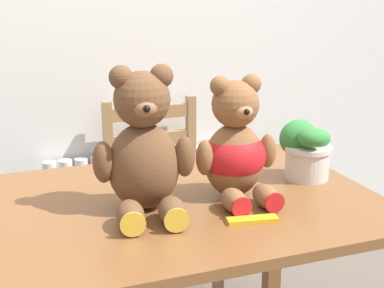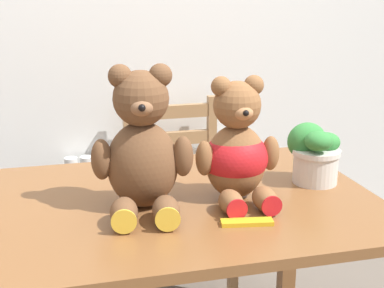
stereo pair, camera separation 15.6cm
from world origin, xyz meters
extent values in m
cylinder|color=silver|center=(-0.32, 1.34, 0.30)|extent=(0.06, 0.06, 0.59)
cylinder|color=silver|center=(-0.25, 1.34, 0.30)|extent=(0.06, 0.06, 0.59)
cylinder|color=silver|center=(-0.18, 1.34, 0.30)|extent=(0.06, 0.06, 0.59)
cylinder|color=silver|center=(-0.11, 1.34, 0.30)|extent=(0.06, 0.06, 0.59)
cylinder|color=silver|center=(-0.04, 1.34, 0.30)|extent=(0.06, 0.06, 0.59)
cylinder|color=silver|center=(0.03, 1.34, 0.30)|extent=(0.06, 0.06, 0.59)
cylinder|color=silver|center=(0.10, 1.34, 0.30)|extent=(0.06, 0.06, 0.59)
cylinder|color=silver|center=(0.17, 1.34, 0.30)|extent=(0.06, 0.06, 0.59)
cylinder|color=silver|center=(0.24, 1.34, 0.30)|extent=(0.06, 0.06, 0.59)
cylinder|color=silver|center=(0.31, 1.34, 0.30)|extent=(0.06, 0.06, 0.59)
cylinder|color=silver|center=(0.38, 1.34, 0.30)|extent=(0.06, 0.06, 0.59)
cylinder|color=silver|center=(0.45, 1.34, 0.30)|extent=(0.06, 0.06, 0.59)
cube|color=silver|center=(0.06, 1.34, 0.02)|extent=(0.85, 0.10, 0.04)
cube|color=brown|center=(0.00, 0.43, 0.70)|extent=(1.15, 0.86, 0.03)
cube|color=brown|center=(-0.53, 0.81, 0.34)|extent=(0.06, 0.06, 0.69)
cube|color=brown|center=(0.53, 0.81, 0.34)|extent=(0.06, 0.06, 0.69)
cube|color=#997047|center=(0.14, 1.12, 0.42)|extent=(0.44, 0.39, 0.03)
cube|color=#997047|center=(0.33, 0.95, 0.20)|extent=(0.04, 0.04, 0.40)
cube|color=#997047|center=(-0.06, 0.95, 0.20)|extent=(0.04, 0.04, 0.40)
cube|color=#997047|center=(0.33, 1.30, 0.43)|extent=(0.04, 0.04, 0.86)
cube|color=#997047|center=(-0.06, 1.30, 0.43)|extent=(0.04, 0.04, 0.86)
cube|color=#997047|center=(0.14, 1.30, 0.79)|extent=(0.36, 0.03, 0.06)
cube|color=#997047|center=(0.14, 1.30, 0.66)|extent=(0.36, 0.03, 0.06)
ellipsoid|color=brown|center=(-0.14, 0.41, 0.85)|extent=(0.23, 0.20, 0.25)
sphere|color=brown|center=(-0.14, 0.41, 1.04)|extent=(0.16, 0.16, 0.16)
sphere|color=brown|center=(-0.08, 0.40, 1.10)|extent=(0.07, 0.07, 0.07)
sphere|color=brown|center=(-0.19, 0.41, 1.10)|extent=(0.07, 0.07, 0.07)
ellipsoid|color=#8C5F3F|center=(-0.14, 0.35, 1.03)|extent=(0.07, 0.07, 0.05)
sphere|color=black|center=(-0.15, 0.32, 1.03)|extent=(0.02, 0.02, 0.02)
ellipsoid|color=brown|center=(-0.02, 0.37, 0.87)|extent=(0.07, 0.07, 0.12)
ellipsoid|color=brown|center=(-0.25, 0.40, 0.87)|extent=(0.07, 0.07, 0.12)
ellipsoid|color=brown|center=(-0.10, 0.27, 0.76)|extent=(0.09, 0.14, 0.08)
cylinder|color=gold|center=(-0.10, 0.21, 0.76)|extent=(0.07, 0.01, 0.07)
ellipsoid|color=brown|center=(-0.21, 0.28, 0.76)|extent=(0.09, 0.14, 0.08)
cylinder|color=gold|center=(-0.22, 0.22, 0.76)|extent=(0.07, 0.01, 0.07)
ellipsoid|color=brown|center=(0.15, 0.41, 0.83)|extent=(0.19, 0.16, 0.23)
sphere|color=brown|center=(0.15, 0.41, 1.01)|extent=(0.14, 0.14, 0.14)
sphere|color=brown|center=(0.20, 0.41, 1.06)|extent=(0.06, 0.06, 0.06)
sphere|color=brown|center=(0.10, 0.41, 1.06)|extent=(0.06, 0.06, 0.06)
ellipsoid|color=#B2794C|center=(0.15, 0.35, 1.00)|extent=(0.06, 0.05, 0.04)
sphere|color=black|center=(0.15, 0.33, 1.00)|extent=(0.02, 0.02, 0.02)
ellipsoid|color=brown|center=(0.25, 0.39, 0.86)|extent=(0.05, 0.05, 0.11)
ellipsoid|color=brown|center=(0.04, 0.39, 0.86)|extent=(0.05, 0.05, 0.11)
ellipsoid|color=brown|center=(0.20, 0.29, 0.75)|extent=(0.07, 0.11, 0.07)
cylinder|color=red|center=(0.20, 0.23, 0.75)|extent=(0.06, 0.01, 0.06)
ellipsoid|color=brown|center=(0.10, 0.29, 0.75)|extent=(0.07, 0.11, 0.07)
cylinder|color=red|center=(0.09, 0.23, 0.75)|extent=(0.06, 0.01, 0.06)
ellipsoid|color=red|center=(0.15, 0.41, 0.84)|extent=(0.20, 0.17, 0.16)
cylinder|color=beige|center=(0.44, 0.46, 0.78)|extent=(0.14, 0.14, 0.11)
cylinder|color=beige|center=(0.44, 0.46, 0.82)|extent=(0.16, 0.16, 0.02)
ellipsoid|color=#337F38|center=(0.48, 0.47, 0.85)|extent=(0.09, 0.08, 0.06)
ellipsoid|color=#337F38|center=(0.42, 0.49, 0.85)|extent=(0.13, 0.10, 0.12)
ellipsoid|color=#337F38|center=(0.43, 0.42, 0.87)|extent=(0.09, 0.08, 0.06)
cube|color=gold|center=(0.11, 0.21, 0.72)|extent=(0.15, 0.06, 0.01)
camera|label=1|loc=(-0.51, -1.00, 1.33)|focal=50.00mm
camera|label=2|loc=(-0.36, -1.05, 1.33)|focal=50.00mm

